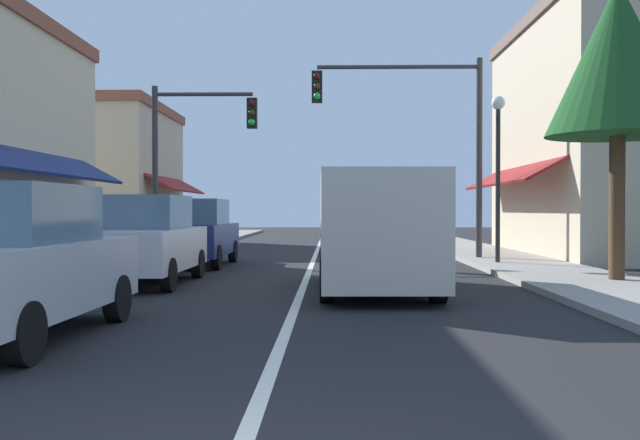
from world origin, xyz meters
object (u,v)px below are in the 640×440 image
at_px(parked_car_nearest_left, 9,263).
at_px(traffic_signal_left_corner, 190,144).
at_px(parked_car_third_left, 195,233).
at_px(traffic_signal_mast_arm, 422,123).
at_px(street_lamp_right_mid, 498,151).
at_px(tree_right_near, 618,60).
at_px(van_in_lane, 375,228).
at_px(parked_car_second_left, 145,240).

relative_size(parked_car_nearest_left, traffic_signal_left_corner, 0.79).
distance_m(parked_car_third_left, traffic_signal_left_corner, 3.72).
bearing_deg(traffic_signal_mast_arm, street_lamp_right_mid, -48.54).
bearing_deg(parked_car_nearest_left, traffic_signal_mast_arm, 65.17).
bearing_deg(tree_right_near, parked_car_nearest_left, -146.75).
xyz_separation_m(parked_car_third_left, traffic_signal_mast_arm, (6.21, 1.82, 3.11)).
bearing_deg(traffic_signal_mast_arm, tree_right_near, -65.54).
xyz_separation_m(parked_car_third_left, van_in_lane, (4.40, -5.91, 0.27)).
bearing_deg(tree_right_near, street_lamp_right_mid, 105.28).
bearing_deg(traffic_signal_mast_arm, parked_car_nearest_left, -116.32).
distance_m(street_lamp_right_mid, tree_right_near, 4.99).
bearing_deg(parked_car_third_left, parked_car_nearest_left, -89.55).
bearing_deg(van_in_lane, street_lamp_right_mid, 57.28).
xyz_separation_m(parked_car_second_left, tree_right_near, (9.31, -0.04, 3.54)).
height_order(traffic_signal_left_corner, tree_right_near, tree_right_near).
relative_size(parked_car_third_left, tree_right_near, 0.69).
distance_m(parked_car_second_left, street_lamp_right_mid, 9.51).
distance_m(parked_car_second_left, tree_right_near, 9.96).
height_order(parked_car_nearest_left, van_in_lane, van_in_lane).
bearing_deg(parked_car_third_left, street_lamp_right_mid, -0.37).
relative_size(van_in_lane, traffic_signal_mast_arm, 0.89).
xyz_separation_m(street_lamp_right_mid, tree_right_near, (1.26, -4.62, 1.39)).
xyz_separation_m(traffic_signal_mast_arm, traffic_signal_left_corner, (-6.86, 0.78, -0.52)).
xyz_separation_m(parked_car_nearest_left, van_in_lane, (4.45, 4.93, 0.27)).
bearing_deg(parked_car_third_left, traffic_signal_mast_arm, 16.97).
relative_size(parked_car_nearest_left, van_in_lane, 0.79).
relative_size(parked_car_second_left, traffic_signal_mast_arm, 0.70).
height_order(parked_car_second_left, traffic_signal_mast_arm, traffic_signal_mast_arm).
xyz_separation_m(parked_car_third_left, tree_right_near, (9.21, -4.77, 3.54)).
height_order(parked_car_nearest_left, traffic_signal_left_corner, traffic_signal_left_corner).
height_order(parked_car_third_left, street_lamp_right_mid, street_lamp_right_mid).
xyz_separation_m(parked_car_nearest_left, traffic_signal_mast_arm, (6.26, 12.65, 3.11)).
distance_m(van_in_lane, traffic_signal_left_corner, 10.15).
height_order(van_in_lane, street_lamp_right_mid, street_lamp_right_mid).
bearing_deg(street_lamp_right_mid, traffic_signal_left_corner, 162.31).
bearing_deg(tree_right_near, van_in_lane, -166.69).
xyz_separation_m(parked_car_second_left, street_lamp_right_mid, (8.05, 4.58, 2.15)).
bearing_deg(tree_right_near, traffic_signal_mast_arm, 114.46).
xyz_separation_m(parked_car_nearest_left, tree_right_near, (9.25, 6.07, 3.54)).
relative_size(parked_car_third_left, street_lamp_right_mid, 0.93).
bearing_deg(parked_car_second_left, traffic_signal_mast_arm, 46.54).
bearing_deg(street_lamp_right_mid, tree_right_near, -74.72).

